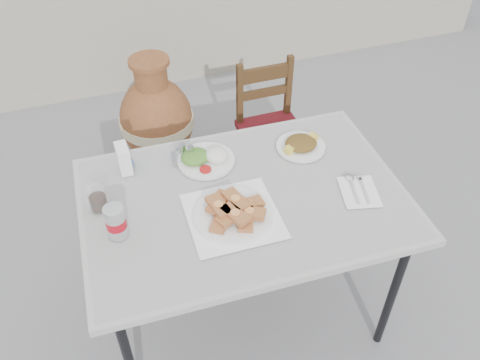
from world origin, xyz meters
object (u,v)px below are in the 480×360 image
object	(u,v)px
terracotta_urn	(157,121)
chair	(270,128)
cafe_table	(244,206)
soda_can	(116,222)
salad_rice_plate	(205,158)
salad_chopped_plate	(301,144)
cola_glass	(98,200)
napkin_holder	(124,158)
condiment_caddy	(184,155)
pide_plate	(233,210)

from	to	relation	value
terracotta_urn	chair	bearing A→B (deg)	-30.05
cafe_table	soda_can	distance (m)	0.55
salad_rice_plate	salad_chopped_plate	world-z (taller)	salad_rice_plate
cola_glass	chair	bearing A→B (deg)	35.49
napkin_holder	condiment_caddy	size ratio (longest dim) A/B	1.01
cafe_table	cola_glass	size ratio (longest dim) A/B	12.75
cafe_table	salad_rice_plate	world-z (taller)	salad_rice_plate
soda_can	condiment_caddy	distance (m)	0.51
cola_glass	chair	size ratio (longest dim) A/B	0.13
pide_plate	terracotta_urn	distance (m)	1.44
condiment_caddy	terracotta_urn	world-z (taller)	condiment_caddy
salad_rice_plate	cola_glass	xyz separation A→B (m)	(-0.49, -0.14, 0.02)
cola_glass	terracotta_urn	bearing A→B (deg)	69.12
salad_chopped_plate	pide_plate	bearing A→B (deg)	-144.47
cafe_table	chair	size ratio (longest dim) A/B	1.65
cola_glass	pide_plate	bearing A→B (deg)	-23.69
soda_can	chair	size ratio (longest dim) A/B	0.17
cafe_table	cola_glass	bearing A→B (deg)	167.68
salad_chopped_plate	terracotta_urn	bearing A→B (deg)	115.97
soda_can	cola_glass	bearing A→B (deg)	106.86
pide_plate	salad_chopped_plate	xyz separation A→B (m)	(0.44, 0.31, -0.01)
pide_plate	chair	xyz separation A→B (m)	(0.57, 0.99, -0.42)
chair	condiment_caddy	bearing A→B (deg)	-138.98
salad_chopped_plate	terracotta_urn	xyz separation A→B (m)	(-0.51, 1.04, -0.46)
cafe_table	napkin_holder	world-z (taller)	napkin_holder
chair	terracotta_urn	size ratio (longest dim) A/B	1.01
pide_plate	cola_glass	bearing A→B (deg)	156.31
salad_chopped_plate	chair	xyz separation A→B (m)	(0.13, 0.67, -0.41)
pide_plate	chair	size ratio (longest dim) A/B	0.45
soda_can	napkin_holder	size ratio (longest dim) A/B	1.14
cafe_table	salad_chopped_plate	size ratio (longest dim) A/B	6.03
soda_can	terracotta_urn	bearing A→B (deg)	73.63
condiment_caddy	cafe_table	bearing A→B (deg)	-61.08
napkin_holder	soda_can	bearing A→B (deg)	-105.41
salad_rice_plate	condiment_caddy	bearing A→B (deg)	150.00
soda_can	condiment_caddy	size ratio (longest dim) A/B	1.15
pide_plate	salad_chopped_plate	bearing A→B (deg)	35.53
soda_can	terracotta_urn	distance (m)	1.45
pide_plate	salad_chopped_plate	world-z (taller)	pide_plate
pide_plate	condiment_caddy	distance (m)	0.42
salad_rice_plate	napkin_holder	distance (m)	0.36
condiment_caddy	cola_glass	bearing A→B (deg)	-155.11
pide_plate	salad_rice_plate	world-z (taller)	pide_plate
cafe_table	salad_rice_plate	bearing A→B (deg)	108.59
chair	terracotta_urn	world-z (taller)	chair
condiment_caddy	terracotta_urn	bearing A→B (deg)	88.44
pide_plate	napkin_holder	size ratio (longest dim) A/B	3.00
cafe_table	chair	world-z (taller)	chair
napkin_holder	chair	xyz separation A→B (m)	(0.93, 0.56, -0.45)
soda_can	chair	bearing A→B (deg)	42.35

